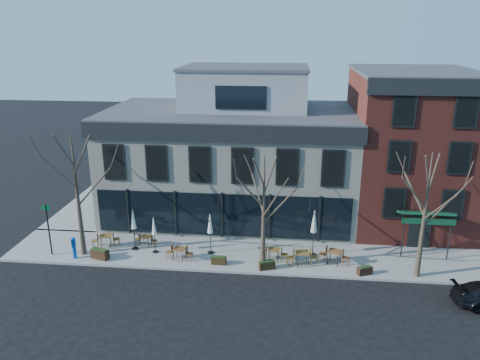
# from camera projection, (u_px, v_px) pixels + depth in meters

# --- Properties ---
(ground) EXTENTS (120.00, 120.00, 0.00)m
(ground) POSITION_uv_depth(u_px,v_px,m) (222.00, 240.00, 32.20)
(ground) COLOR black
(ground) RESTS_ON ground
(sidewalk_front) EXTENTS (33.50, 4.70, 0.15)m
(sidewalk_front) POSITION_uv_depth(u_px,v_px,m) (268.00, 256.00, 29.83)
(sidewalk_front) COLOR gray
(sidewalk_front) RESTS_ON ground
(sidewalk_side) EXTENTS (4.50, 12.00, 0.15)m
(sidewalk_side) POSITION_uv_depth(u_px,v_px,m) (99.00, 202.00, 38.94)
(sidewalk_side) COLOR gray
(sidewalk_side) RESTS_ON ground
(corner_building) EXTENTS (18.39, 10.39, 11.10)m
(corner_building) POSITION_uv_depth(u_px,v_px,m) (232.00, 155.00, 35.51)
(corner_building) COLOR beige
(corner_building) RESTS_ON ground
(red_brick_building) EXTENTS (8.20, 11.78, 11.18)m
(red_brick_building) POSITION_uv_depth(u_px,v_px,m) (408.00, 148.00, 33.88)
(red_brick_building) COLOR maroon
(red_brick_building) RESTS_ON ground
(tree_corner) EXTENTS (3.93, 3.98, 7.92)m
(tree_corner) POSITION_uv_depth(u_px,v_px,m) (77.00, 194.00, 28.67)
(tree_corner) COLOR #382B21
(tree_corner) RESTS_ON sidewalk_front
(tree_mid) EXTENTS (3.50, 3.55, 7.04)m
(tree_mid) POSITION_uv_depth(u_px,v_px,m) (264.00, 212.00, 27.03)
(tree_mid) COLOR #382B21
(tree_mid) RESTS_ON sidewalk_front
(tree_right) EXTENTS (3.72, 3.77, 7.48)m
(tree_right) POSITION_uv_depth(u_px,v_px,m) (425.00, 214.00, 26.08)
(tree_right) COLOR #382B21
(tree_right) RESTS_ON sidewalk_front
(sign_pole) EXTENTS (0.50, 0.10, 3.40)m
(sign_pole) POSITION_uv_depth(u_px,v_px,m) (48.00, 227.00, 29.27)
(sign_pole) COLOR black
(sign_pole) RESTS_ON sidewalk_front
(call_box) EXTENTS (0.30, 0.29, 1.47)m
(call_box) POSITION_uv_depth(u_px,v_px,m) (74.00, 247.00, 29.15)
(call_box) COLOR #0D4CB2
(call_box) RESTS_ON sidewalk_front
(cafe_set_0) EXTENTS (1.88, 0.94, 0.97)m
(cafe_set_0) POSITION_uv_depth(u_px,v_px,m) (106.00, 239.00, 30.80)
(cafe_set_0) COLOR brown
(cafe_set_0) RESTS_ON sidewalk_front
(cafe_set_1) EXTENTS (1.56, 0.65, 0.81)m
(cafe_set_1) POSITION_uv_depth(u_px,v_px,m) (146.00, 240.00, 30.93)
(cafe_set_1) COLOR brown
(cafe_set_1) RESTS_ON sidewalk_front
(cafe_set_2) EXTENTS (1.80, 0.79, 0.93)m
(cafe_set_2) POSITION_uv_depth(u_px,v_px,m) (179.00, 252.00, 29.07)
(cafe_set_2) COLOR brown
(cafe_set_2) RESTS_ON sidewalk_front
(cafe_set_3) EXTENTS (1.79, 0.78, 0.92)m
(cafe_set_3) POSITION_uv_depth(u_px,v_px,m) (274.00, 253.00, 28.96)
(cafe_set_3) COLOR brown
(cafe_set_3) RESTS_ON sidewalk_front
(cafe_set_4) EXTENTS (2.01, 0.89, 1.04)m
(cafe_set_4) POSITION_uv_depth(u_px,v_px,m) (302.00, 257.00, 28.40)
(cafe_set_4) COLOR brown
(cafe_set_4) RESTS_ON sidewalk_front
(cafe_set_5) EXTENTS (1.95, 1.11, 1.01)m
(cafe_set_5) POSITION_uv_depth(u_px,v_px,m) (334.00, 255.00, 28.61)
(cafe_set_5) COLOR brown
(cafe_set_5) RESTS_ON sidewalk_front
(umbrella_0) EXTENTS (0.44, 0.44, 2.77)m
(umbrella_0) POSITION_uv_depth(u_px,v_px,m) (133.00, 221.00, 29.99)
(umbrella_0) COLOR black
(umbrella_0) RESTS_ON sidewalk_front
(umbrella_1) EXTENTS (0.39, 0.39, 2.42)m
(umbrella_1) POSITION_uv_depth(u_px,v_px,m) (154.00, 228.00, 29.61)
(umbrella_1) COLOR black
(umbrella_1) RESTS_ON sidewalk_front
(umbrella_2) EXTENTS (0.43, 0.43, 2.70)m
(umbrella_2) POSITION_uv_depth(u_px,v_px,m) (210.00, 226.00, 29.46)
(umbrella_2) COLOR black
(umbrella_2) RESTS_ON sidewalk_front
(umbrella_4) EXTENTS (0.49, 0.49, 3.06)m
(umbrella_4) POSITION_uv_depth(u_px,v_px,m) (314.00, 224.00, 29.08)
(umbrella_4) COLOR black
(umbrella_4) RESTS_ON sidewalk_front
(planter_0) EXTENTS (1.23, 0.77, 0.64)m
(planter_0) POSITION_uv_depth(u_px,v_px,m) (100.00, 254.00, 29.24)
(planter_0) COLOR #321D10
(planter_0) RESTS_ON sidewalk_front
(planter_1) EXTENTS (0.92, 0.40, 0.51)m
(planter_1) POSITION_uv_depth(u_px,v_px,m) (219.00, 260.00, 28.58)
(planter_1) COLOR black
(planter_1) RESTS_ON sidewalk_front
(planter_2) EXTENTS (1.04, 0.69, 0.54)m
(planter_2) POSITION_uv_depth(u_px,v_px,m) (267.00, 265.00, 27.98)
(planter_2) COLOR black
(planter_2) RESTS_ON sidewalk_front
(planter_3) EXTENTS (0.95, 0.69, 0.50)m
(planter_3) POSITION_uv_depth(u_px,v_px,m) (365.00, 270.00, 27.40)
(planter_3) COLOR black
(planter_3) RESTS_ON sidewalk_front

